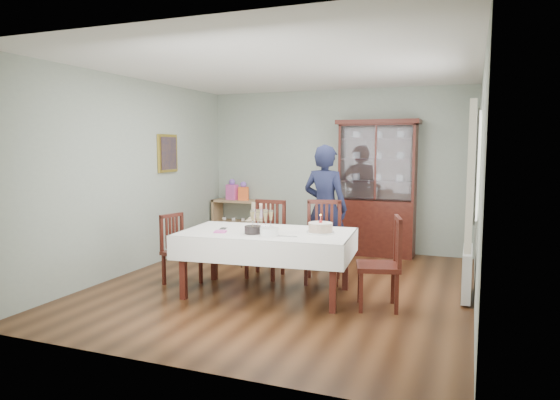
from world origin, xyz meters
The scene contains 25 objects.
floor centered at (0.00, 0.00, 0.00)m, with size 5.00×5.00×0.00m, color #593319.
room_shell centered at (0.00, 0.53, 1.70)m, with size 5.00×5.00×5.00m.
dining_table centered at (-0.06, -0.41, 0.38)m, with size 2.10×1.33×0.76m.
china_cabinet centered at (0.75, 2.26, 1.12)m, with size 1.30×0.48×2.18m.
sideboard centered at (-1.75, 2.28, 0.40)m, with size 0.90×0.38×0.80m.
picture_frame centered at (-2.22, 0.80, 1.65)m, with size 0.04×0.48×0.58m, color gold.
window centered at (2.22, 0.30, 1.55)m, with size 0.04×1.02×1.22m, color white.
curtain_left centered at (2.16, -0.32, 1.45)m, with size 0.07×0.30×1.55m, color silver.
curtain_right centered at (2.16, 0.92, 1.45)m, with size 0.07×0.30×1.55m, color silver.
radiator centered at (2.16, 0.30, 0.30)m, with size 0.10×0.80×0.55m, color white.
chair_far_left centered at (-0.40, 0.36, 0.30)m, with size 0.46×0.46×1.02m.
chair_far_right centered at (0.40, 0.37, 0.31)m, with size 0.56×0.56×1.05m.
chair_end_left centered at (-1.26, -0.38, 0.27)m, with size 0.49×0.49×0.89m.
chair_end_right centered at (1.28, -0.44, 0.30)m, with size 0.55×0.55×1.01m.
woman centered at (0.26, 0.93, 0.89)m, with size 0.65×0.43×1.78m, color black.
high_chair centered at (-0.73, 0.94, 0.37)m, with size 0.49×0.49×0.95m.
champagne_tray centered at (-0.15, -0.34, 0.83)m, with size 0.39×0.39×0.24m.
birthday_cake centered at (0.56, -0.29, 0.82)m, with size 0.32×0.32×0.22m.
plate_stack_dark centered at (-0.15, -0.61, 0.81)m, with size 0.19×0.19×0.09m, color black.
plate_stack_white centered at (0.08, -0.66, 0.81)m, with size 0.21×0.21×0.09m, color white.
napkin_stack centered at (-0.54, -0.67, 0.77)m, with size 0.13×0.13×0.02m, color #E454B1.
cutlery centered at (-0.65, -0.44, 0.77)m, with size 0.10×0.14×0.01m, color silver, non-canonical shape.
cake_knife centered at (0.26, -0.65, 0.77)m, with size 0.28×0.02×0.01m, color silver.
gift_bag_pink centered at (-1.85, 2.26, 0.97)m, with size 0.23×0.18×0.37m.
gift_bag_orange centered at (-1.63, 2.26, 0.95)m, with size 0.21×0.18×0.33m.
Camera 1 is at (2.18, -5.76, 1.76)m, focal length 32.00 mm.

